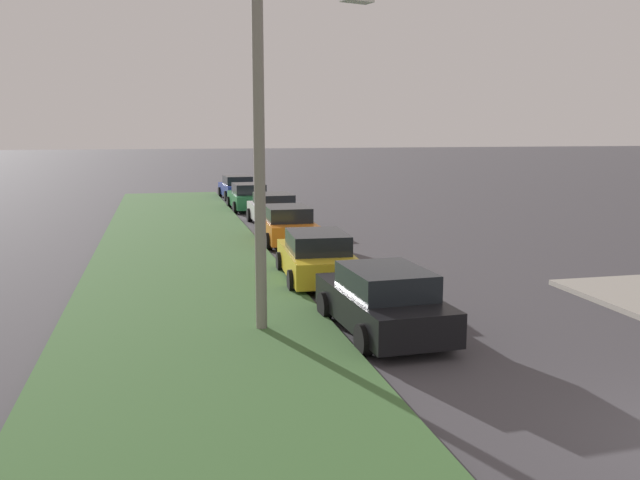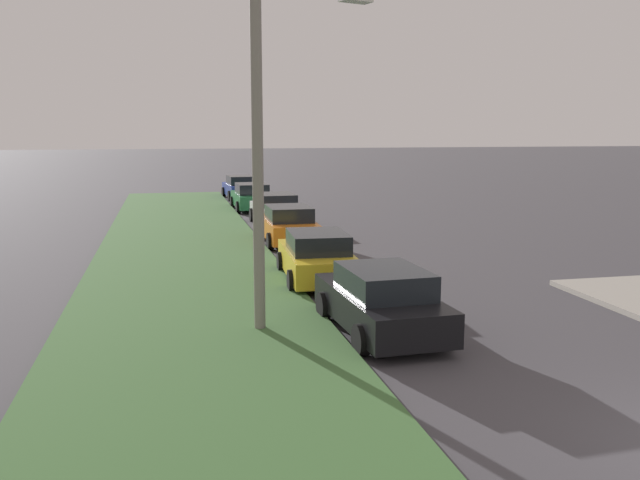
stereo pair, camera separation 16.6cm
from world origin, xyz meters
name	(u,v)px [view 1 (the left image)]	position (x,y,z in m)	size (l,w,h in m)	color
grass_median	(191,303)	(10.00, 7.16, 0.06)	(60.00, 6.00, 0.12)	#3D6633
parked_car_black	(383,301)	(6.69, 3.21, 0.72)	(4.38, 2.17, 1.47)	black
parked_car_yellow	(317,257)	(11.95, 3.46, 0.72)	(4.39, 2.20, 1.47)	gold
parked_car_orange	(287,225)	(18.66, 3.11, 0.72)	(4.31, 2.04, 1.47)	orange
parked_car_white	(273,210)	(23.86, 2.78, 0.72)	(4.33, 2.08, 1.47)	silver
parked_car_green	(248,197)	(29.86, 3.16, 0.72)	(4.34, 2.09, 1.47)	#1E6B38
parked_car_blue	(237,187)	(36.23, 3.07, 0.72)	(4.40, 2.21, 1.47)	#23389E
streetlight	(274,129)	(7.40, 5.43, 4.39)	(1.09, 2.81, 7.50)	gray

